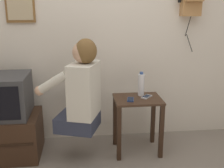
% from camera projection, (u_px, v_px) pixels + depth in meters
% --- Properties ---
extents(wall_back, '(6.80, 0.05, 2.55)m').
position_uv_depth(wall_back, '(98.00, 23.00, 2.92)').
color(wall_back, beige).
rests_on(wall_back, ground_plane).
extents(side_table, '(0.46, 0.37, 0.57)m').
position_uv_depth(side_table, '(137.00, 112.00, 2.80)').
color(side_table, '#382316').
rests_on(side_table, ground_plane).
extents(person, '(0.60, 0.51, 0.85)m').
position_uv_depth(person, '(81.00, 89.00, 2.55)').
color(person, '#2D3347').
rests_on(person, ground_plane).
extents(tv_stand, '(0.57, 0.50, 0.42)m').
position_uv_depth(tv_stand, '(11.00, 135.00, 2.77)').
color(tv_stand, '#382316').
rests_on(tv_stand, ground_plane).
extents(television, '(0.47, 0.48, 0.40)m').
position_uv_depth(television, '(4.00, 96.00, 2.67)').
color(television, '#38383A').
rests_on(television, tv_stand).
extents(framed_picture, '(0.28, 0.03, 0.36)m').
position_uv_depth(framed_picture, '(20.00, 4.00, 2.75)').
color(framed_picture, brown).
extents(cell_phone_held, '(0.08, 0.13, 0.01)m').
position_uv_depth(cell_phone_held, '(131.00, 99.00, 2.70)').
color(cell_phone_held, navy).
rests_on(cell_phone_held, side_table).
extents(cell_phone_spare, '(0.13, 0.13, 0.01)m').
position_uv_depth(cell_phone_spare, '(147.00, 97.00, 2.78)').
color(cell_phone_spare, silver).
rests_on(cell_phone_spare, side_table).
extents(water_bottle, '(0.06, 0.06, 0.24)m').
position_uv_depth(water_bottle, '(141.00, 85.00, 2.81)').
color(water_bottle, silver).
rests_on(water_bottle, side_table).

